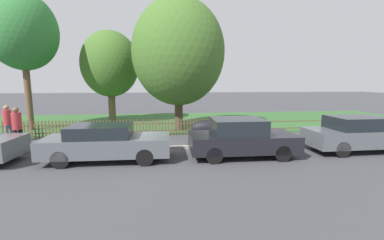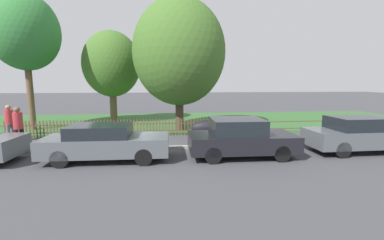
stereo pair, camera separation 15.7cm
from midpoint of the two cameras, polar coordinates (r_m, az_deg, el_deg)
ground_plane at (r=11.08m, az=-13.54°, el=-6.65°), size 120.00×120.00×0.00m
kerb_stone at (r=11.16m, az=-13.49°, el=-6.22°), size 40.82×0.20×0.12m
grass_strip at (r=18.73m, az=-10.69°, el=-0.41°), size 40.82×9.78×0.01m
park_fence at (r=13.86m, az=-12.15°, el=-1.69°), size 40.82×0.05×0.89m
parked_car_black_saloon at (r=9.83m, az=-18.97°, el=-4.72°), size 4.48×1.74×1.32m
parked_car_navy_estate at (r=10.01m, az=10.38°, el=-3.87°), size 4.05×1.89×1.47m
parked_car_red_compact at (r=12.59m, az=32.89°, el=-2.56°), size 4.43×1.74×1.45m
covered_motorcycle at (r=12.73m, az=3.62°, el=-1.69°), size 1.90×0.87×0.98m
tree_nearest_kerb at (r=18.12m, az=-33.74°, el=15.99°), size 3.79×3.79×7.86m
tree_behind_motorcycle at (r=18.75m, az=-17.97°, el=11.68°), size 3.87×3.87×6.28m
tree_mid_park at (r=15.10m, az=-3.37°, el=14.76°), size 5.25×5.25×7.54m
pedestrian_near_fence at (r=13.00m, az=-34.62°, el=-1.08°), size 0.48×0.48×1.82m
pedestrian_by_lamp at (r=14.73m, az=-36.00°, el=-0.32°), size 0.42×0.42×1.79m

